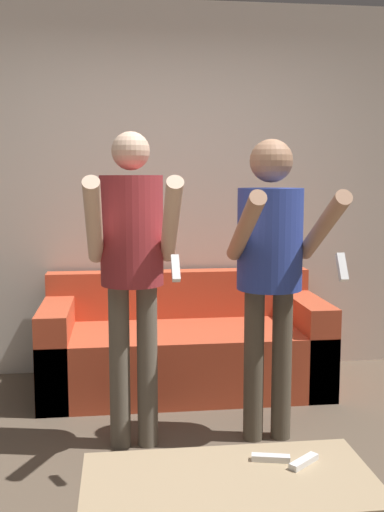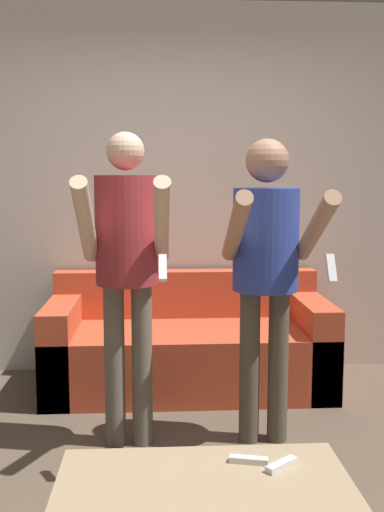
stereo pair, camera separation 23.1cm
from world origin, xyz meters
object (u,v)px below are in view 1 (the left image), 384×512
(coffee_table, at_px, (230,487))
(remote_near, at_px, (304,462))
(remote_far, at_px, (271,458))
(person_standing_left, at_px, (132,254))
(person_standing_right, at_px, (271,254))
(couch, at_px, (184,348))

(coffee_table, distance_m, remote_near, 0.31)
(remote_near, distance_m, remote_far, 0.13)
(person_standing_left, relative_size, coffee_table, 1.54)
(person_standing_right, relative_size, remote_far, 10.67)
(remote_near, bearing_deg, couch, 97.87)
(remote_far, bearing_deg, couch, 94.39)
(person_standing_right, distance_m, remote_far, 1.17)
(couch, relative_size, person_standing_left, 1.14)
(person_standing_left, relative_size, remote_far, 10.88)
(couch, relative_size, coffee_table, 1.75)
(person_standing_left, xyz_separation_m, person_standing_right, (0.74, -0.00, -0.01))
(remote_near, relative_size, remote_far, 0.91)
(person_standing_left, height_order, person_standing_right, person_standing_left)
(person_standing_right, bearing_deg, person_standing_left, 179.82)
(person_standing_left, distance_m, remote_far, 1.27)
(person_standing_left, xyz_separation_m, coffee_table, (0.32, -1.05, -0.74))
(coffee_table, bearing_deg, couch, 88.71)
(coffee_table, height_order, remote_near, remote_near)
(person_standing_left, relative_size, remote_near, 11.97)
(coffee_table, relative_size, remote_near, 7.75)
(couch, height_order, person_standing_left, person_standing_left)
(person_standing_right, height_order, coffee_table, person_standing_right)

